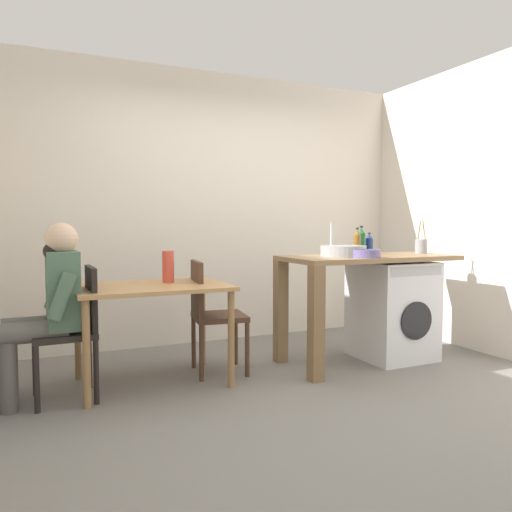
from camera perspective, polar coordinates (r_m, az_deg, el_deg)
The scene contains 18 objects.
ground_plane at distance 3.65m, azimuth 4.45°, elevation -15.33°, with size 5.46×5.46×0.00m, color slate.
wall_back at distance 5.05m, azimuth -5.17°, elevation 5.51°, with size 4.60×0.10×2.70m, color silver.
wall_counter_side at distance 4.87m, azimuth 27.33°, elevation 5.18°, with size 0.10×3.80×2.70m, color silver.
dining_table at distance 3.75m, azimuth -11.93°, elevation -4.76°, with size 1.10×0.76×0.74m.
chair_person_seat at distance 3.60m, azimuth -20.13°, elevation -7.46°, with size 0.41×0.41×0.90m.
chair_opposite at distance 3.96m, azimuth -5.31°, elevation -6.23°, with size 0.45×0.45×0.90m.
seated_person at distance 3.56m, azimuth -22.77°, elevation -4.97°, with size 0.50×0.51×1.20m.
kitchen_counter at distance 4.24m, azimuth 10.59°, elevation -2.16°, with size 1.50×0.68×0.92m.
washing_machine at distance 4.57m, azimuth 15.45°, elevation -6.00°, with size 0.60×0.61×0.86m.
sink_basin at distance 4.19m, azimuth 10.04°, elevation 0.57°, with size 0.38×0.38×0.09m, color #9EA0A5.
tap at distance 4.34m, azimuth 8.71°, elevation 1.95°, with size 0.02×0.02×0.28m, color #B2B2B7.
bottle_tall_green at distance 4.47m, azimuth 11.60°, elevation 1.56°, with size 0.06×0.06×0.24m.
bottle_squat_brown at distance 4.59m, azimuth 12.05°, elevation 1.70°, with size 0.08×0.08×0.26m.
bottle_clear_small at distance 4.68m, azimuth 12.93°, elevation 1.37°, with size 0.07×0.07×0.19m.
mixing_bowl at distance 4.08m, azimuth 12.58°, elevation 0.33°, with size 0.23×0.23×0.06m.
utensil_crock at distance 4.79m, azimuth 18.53°, elevation 1.12°, with size 0.11×0.11×0.30m.
vase at distance 3.86m, azimuth -10.12°, elevation -1.23°, with size 0.09×0.09×0.24m, color #D84C38.
scissors at distance 4.24m, azimuth 13.17°, elevation 0.01°, with size 0.15×0.06×0.01m.
Camera 1 is at (-1.68, -3.02, 1.19)m, focal length 34.64 mm.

